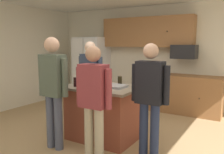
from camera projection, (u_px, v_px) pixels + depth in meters
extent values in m
plane|color=tan|center=(105.00, 143.00, 4.03)|extent=(7.04, 7.04, 0.00)
cube|color=beige|center=(164.00, 57.00, 6.22)|extent=(6.40, 0.10, 2.60)
cube|color=#936038|center=(147.00, 32.00, 6.17)|extent=(2.40, 0.35, 0.75)
sphere|color=#4C3823|center=(167.00, 31.00, 5.70)|extent=(0.04, 0.04, 0.04)
cube|color=#936038|center=(182.00, 94.00, 5.76)|extent=(1.80, 0.60, 0.90)
sphere|color=#4C3823|center=(199.00, 99.00, 5.26)|extent=(0.04, 0.04, 0.04)
cube|color=white|center=(92.00, 69.00, 6.96)|extent=(0.87, 0.70, 1.81)
cube|color=white|center=(78.00, 70.00, 6.76)|extent=(0.41, 0.04, 1.73)
cube|color=white|center=(90.00, 71.00, 6.53)|extent=(0.41, 0.04, 1.73)
cylinder|color=#B2B2B7|center=(83.00, 67.00, 6.61)|extent=(0.02, 0.02, 0.35)
cube|color=black|center=(184.00, 52.00, 5.64)|extent=(0.56, 0.40, 0.32)
cube|color=brown|center=(103.00, 114.00, 4.16)|extent=(1.11, 0.76, 0.89)
cube|color=gray|center=(103.00, 87.00, 4.10)|extent=(1.25, 0.90, 0.04)
cylinder|color=#232D4C|center=(144.00, 129.00, 3.55)|extent=(0.13, 0.13, 0.80)
cylinder|color=#232D4C|center=(155.00, 131.00, 3.46)|extent=(0.13, 0.13, 0.80)
cube|color=black|center=(150.00, 82.00, 3.41)|extent=(0.38, 0.22, 0.60)
sphere|color=tan|center=(151.00, 51.00, 3.34)|extent=(0.22, 0.22, 0.22)
cylinder|color=black|center=(135.00, 82.00, 3.53)|extent=(0.09, 0.09, 0.54)
cylinder|color=black|center=(167.00, 85.00, 3.29)|extent=(0.09, 0.09, 0.54)
cylinder|color=tan|center=(89.00, 133.00, 3.40)|extent=(0.13, 0.13, 0.79)
cylinder|color=tan|center=(99.00, 136.00, 3.31)|extent=(0.13, 0.13, 0.79)
cube|color=maroon|center=(93.00, 86.00, 3.26)|extent=(0.38, 0.22, 0.59)
sphere|color=tan|center=(93.00, 54.00, 3.20)|extent=(0.21, 0.21, 0.21)
cylinder|color=maroon|center=(80.00, 86.00, 3.39)|extent=(0.09, 0.09, 0.53)
cylinder|color=maroon|center=(109.00, 89.00, 3.14)|extent=(0.09, 0.09, 0.53)
cylinder|color=#232D4C|center=(88.00, 103.00, 5.04)|extent=(0.13, 0.13, 0.82)
cylinder|color=#232D4C|center=(94.00, 104.00, 4.96)|extent=(0.13, 0.13, 0.82)
cube|color=#2D384C|center=(90.00, 69.00, 4.90)|extent=(0.38, 0.22, 0.61)
sphere|color=beige|center=(90.00, 47.00, 4.84)|extent=(0.22, 0.22, 0.22)
cylinder|color=#2D384C|center=(81.00, 69.00, 5.03)|extent=(0.09, 0.09, 0.55)
cylinder|color=#2D384C|center=(100.00, 71.00, 4.78)|extent=(0.09, 0.09, 0.55)
cylinder|color=#4C5166|center=(51.00, 121.00, 3.83)|extent=(0.13, 0.13, 0.85)
cylinder|color=#4C5166|center=(59.00, 123.00, 3.74)|extent=(0.13, 0.13, 0.85)
cube|color=#4C5647|center=(53.00, 75.00, 3.68)|extent=(0.38, 0.22, 0.64)
sphere|color=tan|center=(52.00, 45.00, 3.62)|extent=(0.23, 0.23, 0.23)
cylinder|color=#4C5647|center=(42.00, 75.00, 3.81)|extent=(0.09, 0.09, 0.57)
cylinder|color=#4C5647|center=(65.00, 78.00, 3.56)|extent=(0.09, 0.09, 0.57)
cylinder|color=black|center=(109.00, 80.00, 4.36)|extent=(0.07, 0.07, 0.13)
cylinder|color=white|center=(95.00, 81.00, 4.33)|extent=(0.09, 0.09, 0.10)
torus|color=white|center=(98.00, 81.00, 4.30)|extent=(0.06, 0.01, 0.06)
cylinder|color=black|center=(120.00, 81.00, 4.18)|extent=(0.07, 0.07, 0.15)
cylinder|color=#4C6B99|center=(93.00, 86.00, 3.84)|extent=(0.08, 0.08, 0.10)
torus|color=#4C6B99|center=(95.00, 86.00, 3.81)|extent=(0.06, 0.01, 0.06)
cylinder|color=black|center=(76.00, 82.00, 4.04)|extent=(0.07, 0.07, 0.16)
cylinder|color=black|center=(102.00, 79.00, 4.38)|extent=(0.07, 0.07, 0.15)
cylinder|color=black|center=(102.00, 81.00, 4.27)|extent=(0.07, 0.07, 0.12)
cube|color=#B7B7BC|center=(113.00, 87.00, 3.99)|extent=(0.44, 0.30, 0.02)
cube|color=#A8A8AD|center=(113.00, 85.00, 3.98)|extent=(0.44, 0.30, 0.02)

